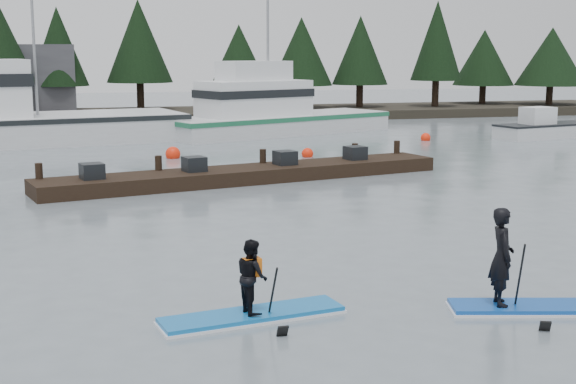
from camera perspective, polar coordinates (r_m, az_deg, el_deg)
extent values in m
plane|color=slate|center=(14.44, 6.10, -8.29)|extent=(160.00, 160.00, 0.00)
cube|color=#2D281E|center=(55.19, -9.55, 5.42)|extent=(70.00, 8.00, 0.60)
cube|color=silver|center=(45.07, -0.72, 4.31)|extent=(13.88, 8.76, 1.92)
cube|color=white|center=(43.98, -2.42, 6.67)|extent=(6.65, 4.90, 1.92)
cylinder|color=gray|center=(44.46, -1.44, 9.49)|extent=(0.14, 0.14, 6.23)
cube|color=silver|center=(45.19, 18.15, 4.19)|extent=(6.67, 3.29, 0.75)
cube|color=black|center=(28.31, -2.89, 1.27)|extent=(14.93, 5.38, 0.50)
sphere|color=#FF290C|center=(42.07, 9.76, 3.63)|extent=(0.51, 0.51, 0.51)
sphere|color=#FF290C|center=(34.89, -8.18, 2.40)|extent=(0.64, 0.64, 0.64)
sphere|color=#FF290C|center=(34.93, 1.39, 2.51)|extent=(0.51, 0.51, 0.51)
cube|color=#1368B2|center=(13.87, -2.56, -8.76)|extent=(3.27, 1.29, 0.12)
imported|color=black|center=(13.67, -2.58, -5.99)|extent=(0.58, 0.69, 1.27)
cube|color=orange|center=(13.63, -2.59, -5.37)|extent=(0.33, 0.25, 0.32)
cylinder|color=black|center=(13.70, -1.24, -7.96)|extent=(0.06, 0.89, 1.50)
cube|color=#1149A5|center=(14.98, 17.79, -7.82)|extent=(3.38, 1.57, 0.12)
imported|color=black|center=(14.50, 14.96, -4.45)|extent=(0.56, 0.72, 1.74)
cylinder|color=black|center=(14.48, 16.07, -6.33)|extent=(0.41, 0.92, 1.66)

